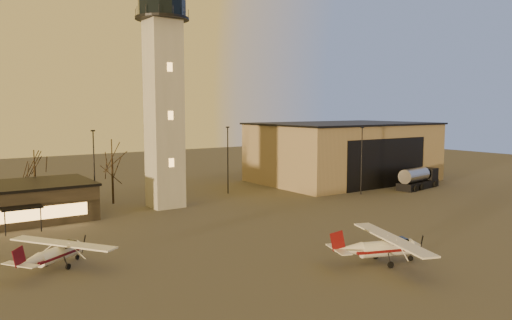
% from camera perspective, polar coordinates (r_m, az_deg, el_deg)
% --- Properties ---
extents(ground, '(220.00, 220.00, 0.00)m').
position_cam_1_polar(ground, '(42.19, 7.08, -11.96)').
color(ground, '#464341').
rests_on(ground, ground).
extents(control_tower, '(6.80, 6.80, 32.60)m').
position_cam_1_polar(control_tower, '(65.72, -10.54, 8.84)').
color(control_tower, '#9E9C96').
rests_on(control_tower, ground).
extents(hangar, '(30.60, 20.60, 10.30)m').
position_cam_1_polar(hangar, '(89.90, 9.97, 0.94)').
color(hangar, '#957F62').
rests_on(hangar, ground).
extents(light_poles, '(58.50, 12.25, 10.14)m').
position_cam_1_polar(light_poles, '(67.19, -10.32, -0.55)').
color(light_poles, black).
rests_on(light_poles, ground).
extents(tree_row, '(37.20, 9.20, 8.80)m').
position_cam_1_polar(tree_row, '(70.68, -23.65, -0.20)').
color(tree_row, black).
rests_on(tree_row, ground).
extents(cessna_front, '(8.98, 10.99, 3.08)m').
position_cam_1_polar(cessna_front, '(43.84, 14.82, -9.99)').
color(cessna_front, silver).
rests_on(cessna_front, ground).
extents(cessna_rear, '(8.20, 9.06, 2.78)m').
position_cam_1_polar(cessna_rear, '(44.57, -21.48, -10.08)').
color(cessna_rear, white).
rests_on(cessna_rear, ground).
extents(fuel_truck, '(9.48, 4.27, 3.40)m').
position_cam_1_polar(fuel_truck, '(84.38, 18.01, -2.20)').
color(fuel_truck, black).
rests_on(fuel_truck, ground).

